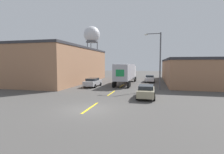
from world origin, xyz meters
name	(u,v)px	position (x,y,z in m)	size (l,w,h in m)	color
ground_plane	(88,110)	(0.00, 0.00, 0.00)	(160.00, 160.00, 0.00)	#4C4947
road_centerline	(111,93)	(0.00, 8.57, 0.00)	(0.20, 19.86, 0.01)	yellow
warehouse_left	(64,65)	(-13.48, 20.36, 3.65)	(11.69, 24.70, 7.29)	#9E7051
warehouse_right	(193,71)	(13.40, 25.45, 2.44)	(11.52, 25.09, 4.87)	#9E7051
semi_truck	(126,72)	(0.28, 19.53, 2.30)	(2.77, 13.41, 3.81)	silver
parked_car_right_far	(150,78)	(4.63, 24.24, 0.78)	(2.03, 4.70, 1.47)	silver
parked_car_right_near	(146,91)	(4.63, 6.37, 0.78)	(2.03, 4.70, 1.47)	tan
parked_car_left_far	(93,82)	(-4.63, 14.12, 0.78)	(2.03, 4.70, 1.47)	#B2B2B7
water_tower	(92,35)	(-17.60, 49.39, 14.68)	(6.11, 6.11, 17.91)	#47474C
street_lamp	(158,57)	(6.07, 13.40, 4.91)	(2.50, 0.32, 8.53)	#4C4C51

